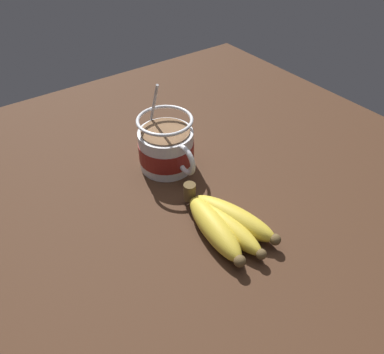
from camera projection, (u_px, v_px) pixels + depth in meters
table at (195, 179)px, 69.30cm from camera, size 91.47×91.47×2.93cm
coffee_mug at (167, 148)px, 67.38cm from camera, size 15.92×10.07×15.72cm
banana_bunch at (224, 223)px, 56.34cm from camera, size 17.23×10.43×4.22cm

